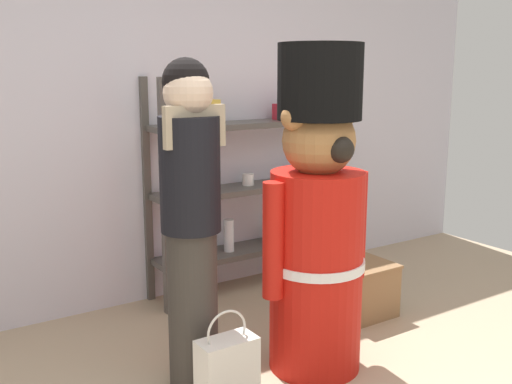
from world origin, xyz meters
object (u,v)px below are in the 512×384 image
shopping_bag (227,371)px  person_shopper (191,213)px  teddy_bear_guard (317,222)px  merchandise_shelf (250,185)px  display_crate (362,289)px

shopping_bag → person_shopper: bearing=96.1°
teddy_bear_guard → merchandise_shelf: bearing=72.8°
merchandise_shelf → display_crate: bearing=-70.5°
person_shopper → shopping_bag: bearing=-83.9°
person_shopper → merchandise_shelf: bearing=45.8°
teddy_bear_guard → person_shopper: size_ratio=1.04×
merchandise_shelf → display_crate: size_ratio=3.96×
teddy_bear_guard → shopping_bag: size_ratio=3.50×
display_crate → merchandise_shelf: bearing=109.5°
person_shopper → display_crate: size_ratio=4.22×
person_shopper → display_crate: (1.34, 0.17, -0.73)m
teddy_bear_guard → person_shopper: 0.68m
teddy_bear_guard → shopping_bag: bearing=-172.1°
merchandise_shelf → person_shopper: 1.48m
person_shopper → display_crate: 1.54m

